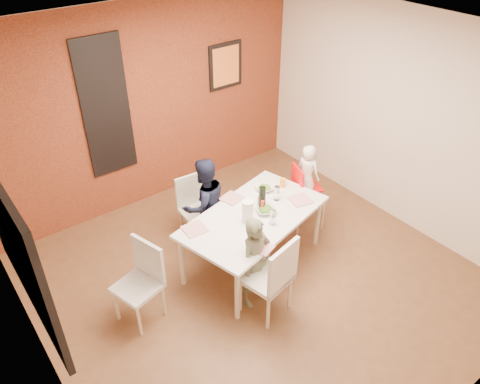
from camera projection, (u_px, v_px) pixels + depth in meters
ground at (256, 279)px, 5.38m from camera, size 4.50×4.50×0.00m
ceiling at (262, 43)px, 3.86m from camera, size 4.50×4.50×0.02m
wall_back at (150, 106)px, 6.10m from camera, size 4.50×0.02×2.70m
wall_front at (470, 325)px, 3.14m from camera, size 4.50×0.02×2.70m
wall_left at (25, 279)px, 3.49m from camera, size 0.02×4.50×2.70m
wall_right at (400, 120)px, 5.75m from camera, size 0.02×4.50×2.70m
brick_accent_wall at (150, 107)px, 6.08m from camera, size 4.50×0.02×2.70m
picture_window_frame at (14, 243)px, 3.52m from camera, size 0.05×1.70×1.30m
picture_window_pane at (16, 243)px, 3.53m from camera, size 0.02×1.55×1.15m
glassblock_strip at (106, 108)px, 5.69m from camera, size 0.55×0.03×1.70m
glassblock_surround at (106, 108)px, 5.69m from camera, size 0.60×0.03×1.76m
art_print_frame at (225, 66)px, 6.50m from camera, size 0.54×0.03×0.64m
art_print_canvas at (226, 66)px, 6.49m from camera, size 0.44×0.01×0.54m
dining_table at (254, 220)px, 5.25m from camera, size 1.86×1.31×0.71m
chair_near at (273, 275)px, 4.66m from camera, size 0.53×0.53×0.97m
chair_far at (195, 204)px, 5.78m from camera, size 0.42×0.42×0.84m
chair_left at (142, 277)px, 4.70m from camera, size 0.51×0.51×0.89m
high_chair at (304, 191)px, 5.92m from camera, size 0.47×0.47×0.89m
child_near at (256, 263)px, 4.82m from camera, size 0.43×0.31×1.08m
child_far at (204, 205)px, 5.55m from camera, size 0.59×0.46×1.21m
toddler at (308, 169)px, 5.74m from camera, size 0.25×0.34×0.65m
plate_near_left at (262, 248)px, 4.75m from camera, size 0.25×0.25×0.01m
plate_far_mid at (232, 198)px, 5.48m from camera, size 0.28×0.28×0.01m
plate_near_right at (300, 200)px, 5.45m from camera, size 0.28×0.28×0.01m
plate_far_left at (195, 229)px, 5.00m from camera, size 0.25×0.25×0.01m
salad_bowl_a at (266, 210)px, 5.25m from camera, size 0.30×0.30×0.06m
salad_bowl_b at (264, 188)px, 5.62m from camera, size 0.26×0.26×0.05m
wine_bottle at (262, 198)px, 5.24m from camera, size 0.08×0.08×0.29m
wine_glass_a at (273, 217)px, 5.03m from camera, size 0.06×0.06×0.19m
wine_glass_b at (277, 193)px, 5.41m from camera, size 0.06×0.06×0.18m
paper_towel_roll at (248, 212)px, 5.04m from camera, size 0.12×0.12×0.27m
condiment_red at (262, 206)px, 5.23m from camera, size 0.04×0.04×0.15m
condiment_green at (261, 204)px, 5.27m from camera, size 0.04×0.04×0.14m
condiment_brown at (259, 202)px, 5.30m from camera, size 0.04×0.04×0.15m
sippy_cup at (283, 183)px, 5.66m from camera, size 0.07×0.07×0.12m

